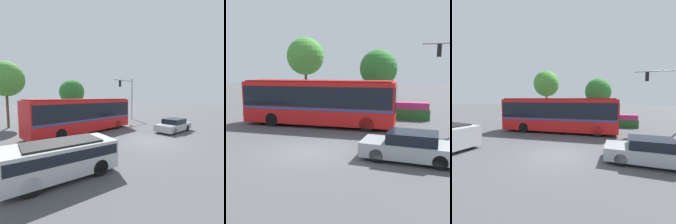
% 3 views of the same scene
% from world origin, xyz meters
% --- Properties ---
extents(ground_plane, '(140.00, 140.00, 0.00)m').
position_xyz_m(ground_plane, '(0.00, 0.00, 0.00)').
color(ground_plane, '#4C4C4F').
extents(city_bus, '(11.21, 2.75, 3.36)m').
position_xyz_m(city_bus, '(-1.70, 6.34, 1.91)').
color(city_bus, red).
rests_on(city_bus, ground).
extents(sedan_foreground, '(4.47, 2.17, 1.32)m').
position_xyz_m(sedan_foreground, '(4.99, 0.08, 0.63)').
color(sedan_foreground, '#9EA3A8').
rests_on(sedan_foreground, ground).
extents(flowering_hedge, '(8.31, 1.00, 1.44)m').
position_xyz_m(flowering_hedge, '(2.20, 10.88, 0.71)').
color(flowering_hedge, '#286028').
rests_on(flowering_hedge, ground).
extents(street_tree_left, '(3.95, 3.95, 7.57)m').
position_xyz_m(street_tree_left, '(-6.27, 14.77, 5.58)').
color(street_tree_left, brown).
rests_on(street_tree_left, ground).
extents(street_tree_centre, '(3.58, 3.58, 6.07)m').
position_xyz_m(street_tree_centre, '(1.66, 13.76, 4.25)').
color(street_tree_centre, brown).
rests_on(street_tree_centre, ground).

